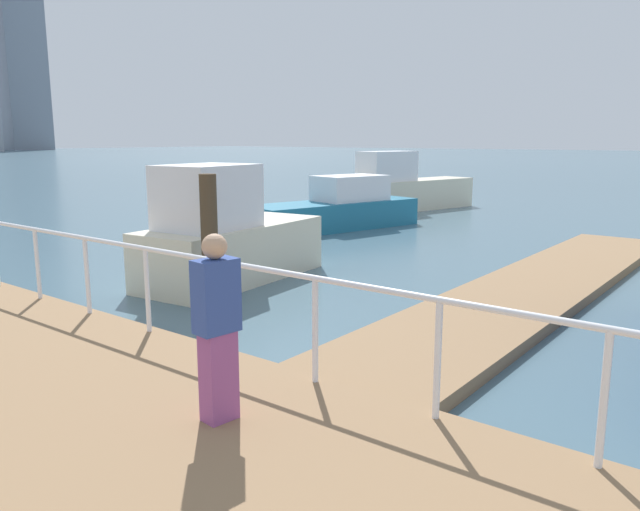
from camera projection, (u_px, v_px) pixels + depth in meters
name	position (u px, v px, depth m)	size (l,w,h in m)	color
ground_plane	(62.00, 256.00, 14.79)	(300.00, 300.00, 0.00)	#476675
floating_dock	(534.00, 289.00, 11.16)	(13.52, 2.00, 0.18)	#93704C
boardwalk_railing	(315.00, 302.00, 5.96)	(0.06, 29.12, 1.08)	white
dock_piling_3	(210.00, 244.00, 9.87)	(0.27, 0.27, 2.22)	#473826
moored_boat_0	(226.00, 238.00, 12.00)	(4.16, 2.04, 2.30)	beige
moored_boat_2	(337.00, 209.00, 19.19)	(5.95, 3.05, 1.63)	#1E6B8C
moored_boat_3	(398.00, 190.00, 23.77)	(7.21, 2.96, 2.29)	beige
pedestrian_2	(217.00, 326.00, 5.14)	(0.38, 0.26, 1.61)	#994C8C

